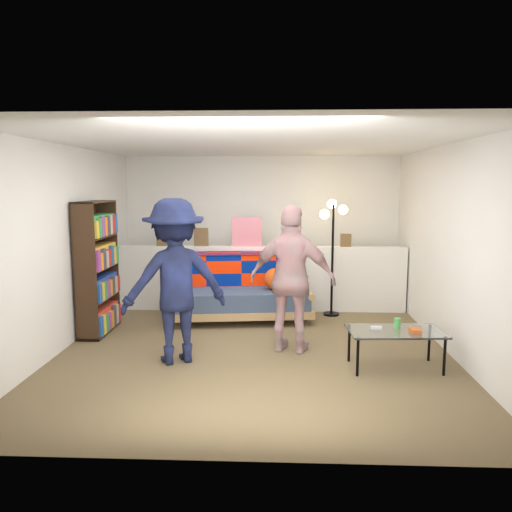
% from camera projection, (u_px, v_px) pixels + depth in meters
% --- Properties ---
extents(ground, '(5.00, 5.00, 0.00)m').
position_uv_depth(ground, '(255.00, 347.00, 5.98)').
color(ground, brown).
rests_on(ground, ground).
extents(room_shell, '(4.60, 5.05, 2.45)m').
position_uv_depth(room_shell, '(256.00, 206.00, 6.21)').
color(room_shell, silver).
rests_on(room_shell, ground).
extents(half_wall_ledge, '(4.45, 0.15, 1.00)m').
position_uv_depth(half_wall_ledge, '(260.00, 278.00, 7.69)').
color(half_wall_ledge, silver).
rests_on(half_wall_ledge, ground).
extents(ledge_decor, '(2.97, 0.02, 0.45)m').
position_uv_depth(ledge_decor, '(245.00, 235.00, 7.59)').
color(ledge_decor, brown).
rests_on(ledge_decor, half_wall_ledge).
extents(futon_sofa, '(2.04, 1.15, 0.84)m').
position_uv_depth(futon_sofa, '(243.00, 293.00, 7.20)').
color(futon_sofa, '#AB8453').
rests_on(futon_sofa, ground).
extents(bookshelf, '(0.29, 0.86, 1.73)m').
position_uv_depth(bookshelf, '(97.00, 272.00, 6.50)').
color(bookshelf, black).
rests_on(bookshelf, ground).
extents(coffee_table, '(1.02, 0.60, 0.51)m').
position_uv_depth(coffee_table, '(396.00, 333.00, 5.25)').
color(coffee_table, black).
rests_on(coffee_table, ground).
extents(floor_lamp, '(0.40, 0.33, 1.72)m').
position_uv_depth(floor_lamp, '(333.00, 234.00, 7.33)').
color(floor_lamp, black).
rests_on(floor_lamp, ground).
extents(person_left, '(1.33, 1.08, 1.79)m').
position_uv_depth(person_left, '(175.00, 281.00, 5.41)').
color(person_left, black).
rests_on(person_left, ground).
extents(person_right, '(1.08, 0.66, 1.71)m').
position_uv_depth(person_right, '(292.00, 279.00, 5.73)').
color(person_right, pink).
rests_on(person_right, ground).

